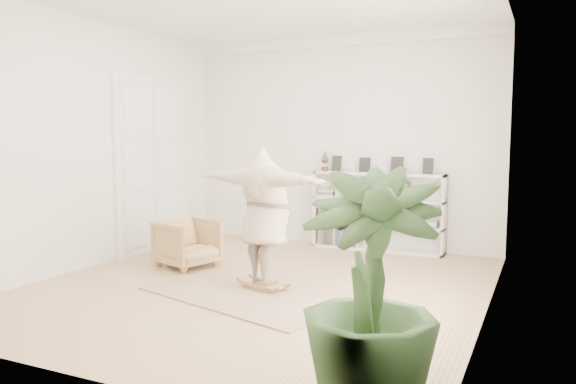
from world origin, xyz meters
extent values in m
plane|color=#9B7950|center=(0.00, 0.00, 0.00)|extent=(6.00, 6.00, 0.00)
plane|color=silver|center=(0.00, 3.00, 1.80)|extent=(5.50, 0.00, 5.50)
plane|color=silver|center=(0.00, -3.00, 1.80)|extent=(5.50, 0.00, 5.50)
plane|color=silver|center=(-2.75, 0.00, 1.80)|extent=(0.00, 6.00, 6.00)
plane|color=silver|center=(2.75, 0.00, 1.80)|extent=(0.00, 6.00, 6.00)
cube|color=white|center=(0.00, 2.94, 3.51)|extent=(5.50, 0.12, 0.18)
cube|color=white|center=(-2.71, 1.30, 1.40)|extent=(0.08, 1.78, 2.92)
cube|color=silver|center=(-2.69, 0.90, 1.40)|extent=(0.06, 0.78, 2.80)
cube|color=silver|center=(-2.69, 1.70, 1.40)|extent=(0.06, 0.78, 2.80)
cube|color=silver|center=(-0.33, 2.81, 0.65)|extent=(0.04, 0.35, 1.30)
cube|color=silver|center=(1.83, 2.81, 0.65)|extent=(0.04, 0.35, 1.30)
cube|color=silver|center=(0.75, 2.96, 0.65)|extent=(2.20, 0.04, 1.30)
cube|color=silver|center=(0.75, 2.81, 0.02)|extent=(2.20, 0.35, 0.04)
cube|color=silver|center=(0.75, 2.81, 0.43)|extent=(2.20, 0.35, 0.04)
cube|color=silver|center=(0.75, 2.81, 0.86)|extent=(2.20, 0.35, 0.04)
cube|color=silver|center=(0.75, 2.81, 1.28)|extent=(2.20, 0.35, 0.04)
cube|color=black|center=(0.00, 2.85, 1.42)|extent=(0.18, 0.07, 0.24)
cube|color=black|center=(0.50, 2.85, 1.42)|extent=(0.18, 0.07, 0.24)
cube|color=black|center=(1.05, 2.85, 1.42)|extent=(0.18, 0.07, 0.24)
cube|color=black|center=(1.55, 2.85, 1.42)|extent=(0.18, 0.07, 0.24)
imported|color=tan|center=(-1.45, 0.50, 0.35)|extent=(0.95, 0.93, 0.70)
cube|color=tan|center=(0.15, -0.13, 0.01)|extent=(2.94, 2.59, 0.02)
cube|color=#9B6B3E|center=(0.15, -0.13, 0.08)|extent=(0.56, 0.42, 0.03)
cube|color=#9B6B3E|center=(0.15, -0.13, 0.04)|extent=(0.34, 0.14, 0.04)
cube|color=#9B6B3E|center=(0.15, -0.13, 0.04)|extent=(0.34, 0.14, 0.04)
cube|color=#9B6B3E|center=(0.15, -0.13, 0.08)|extent=(0.20, 0.10, 0.10)
cube|color=#9B6B3E|center=(0.15, -0.13, 0.08)|extent=(0.20, 0.10, 0.10)
imported|color=#C3A792|center=(0.15, -0.13, 0.96)|extent=(2.14, 1.08, 1.68)
imported|color=#37582C|center=(2.21, -2.55, 0.86)|extent=(1.14, 1.14, 1.72)
camera|label=1|loc=(3.30, -6.21, 1.95)|focal=35.00mm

